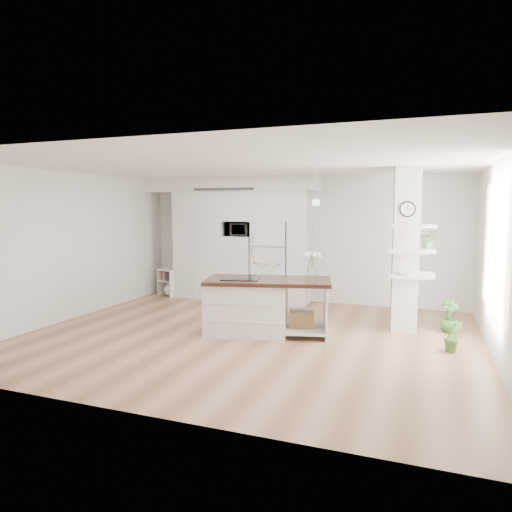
{
  "coord_description": "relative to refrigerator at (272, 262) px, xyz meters",
  "views": [
    {
      "loc": [
        2.58,
        -6.65,
        2.04
      ],
      "look_at": [
        -0.23,
        0.9,
        1.19
      ],
      "focal_mm": 32.0,
      "sensor_mm": 36.0,
      "label": 1
    }
  ],
  "objects": [
    {
      "name": "column",
      "position": [
        2.9,
        -1.55,
        0.48
      ],
      "size": [
        0.69,
        0.9,
        2.7
      ],
      "color": "silver",
      "rests_on": "floor"
    },
    {
      "name": "cabinet_wall",
      "position": [
        -0.92,
        -0.01,
        0.63
      ],
      "size": [
        4.0,
        0.71,
        2.7
      ],
      "color": "silver",
      "rests_on": "floor"
    },
    {
      "name": "floor",
      "position": [
        0.53,
        -2.68,
        -0.88
      ],
      "size": [
        7.0,
        6.0,
        0.01
      ],
      "primitive_type": "cube",
      "color": "tan",
      "rests_on": "ground"
    },
    {
      "name": "kitchen_island",
      "position": [
        0.53,
        -2.5,
        -0.41
      ],
      "size": [
        2.16,
        1.38,
        1.47
      ],
      "rotation": [
        0.0,
        0.0,
        0.23
      ],
      "color": "silver",
      "rests_on": "floor"
    },
    {
      "name": "decor_bowl",
      "position": [
        2.82,
        -1.78,
        0.13
      ],
      "size": [
        0.22,
        0.22,
        0.05
      ],
      "primitive_type": "imported",
      "color": "white",
      "rests_on": "column"
    },
    {
      "name": "shelf_plant",
      "position": [
        3.15,
        -1.38,
        0.65
      ],
      "size": [
        0.27,
        0.23,
        0.3
      ],
      "primitive_type": "imported",
      "color": "#3C772F",
      "rests_on": "column"
    },
    {
      "name": "room",
      "position": [
        0.53,
        -2.68,
        0.98
      ],
      "size": [
        7.04,
        6.04,
        2.72
      ],
      "color": "white",
      "rests_on": "ground"
    },
    {
      "name": "floor_plant_b",
      "position": [
        3.52,
        -1.35,
        -0.61
      ],
      "size": [
        0.33,
        0.33,
        0.53
      ],
      "primitive_type": "imported",
      "rotation": [
        0.0,
        0.0,
        0.13
      ],
      "color": "#3C772F",
      "rests_on": "floor"
    },
    {
      "name": "bookshelf",
      "position": [
        -2.45,
        -0.19,
        -0.6
      ],
      "size": [
        0.6,
        0.49,
        0.62
      ],
      "rotation": [
        0.0,
        0.0,
        -0.41
      ],
      "color": "silver",
      "rests_on": "floor"
    },
    {
      "name": "microwave",
      "position": [
        -0.75,
        -0.06,
        0.69
      ],
      "size": [
        0.54,
        0.37,
        0.3
      ],
      "primitive_type": "imported",
      "color": "#2D2D2D",
      "rests_on": "cabinet_wall"
    },
    {
      "name": "pendant_light",
      "position": [
        2.23,
        -2.53,
        1.24
      ],
      "size": [
        0.12,
        0.12,
        0.1
      ],
      "primitive_type": "cylinder",
      "color": "white",
      "rests_on": "room"
    },
    {
      "name": "refrigerator",
      "position": [
        0.0,
        0.0,
        0.0
      ],
      "size": [
        0.78,
        0.69,
        1.75
      ],
      "color": "white",
      "rests_on": "floor"
    },
    {
      "name": "floor_plant_a",
      "position": [
        3.52,
        -2.46,
        -0.65
      ],
      "size": [
        0.29,
        0.26,
        0.46
      ],
      "primitive_type": "imported",
      "rotation": [
        0.0,
        0.0,
        0.25
      ],
      "color": "#3C772F",
      "rests_on": "floor"
    },
    {
      "name": "window",
      "position": [
        4.0,
        -2.38,
        0.62
      ],
      "size": [
        0.0,
        2.4,
        2.4
      ],
      "primitive_type": "plane",
      "rotation": [
        1.57,
        0.0,
        -1.57
      ],
      "color": "white",
      "rests_on": "room"
    }
  ]
}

